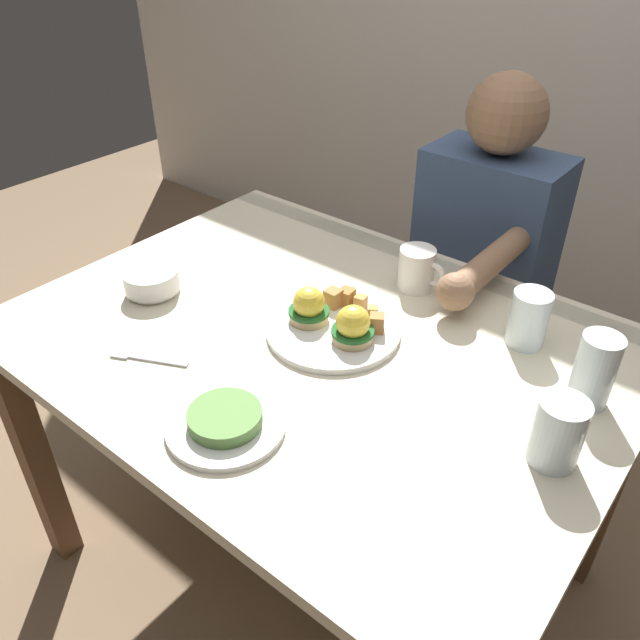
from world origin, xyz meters
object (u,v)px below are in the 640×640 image
Objects in this scene: fork at (144,358)px; coffee_mug at (417,268)px; water_glass_extra at (593,375)px; diner_person at (478,267)px; eggs_benedict_plate at (334,322)px; water_glass_near at (528,321)px; side_plate at (225,422)px; dining_table at (317,376)px; water_glass_far at (557,436)px; fruit_bowl at (152,281)px.

coffee_mug is at bearing 64.24° from fork.
diner_person is at bearing 133.12° from water_glass_extra.
eggs_benedict_plate is at bearing -93.93° from diner_person.
water_glass_near reaches higher than side_plate.
dining_table is 0.14m from eggs_benedict_plate.
diner_person is at bearing 126.79° from water_glass_near.
water_glass_far reaches higher than eggs_benedict_plate.
diner_person is (-0.27, 0.36, -0.14)m from water_glass_near.
fork is 0.91m from diner_person.
eggs_benedict_plate is 0.48m from water_glass_far.
dining_table is 0.33m from coffee_mug.
water_glass_near is at bearing 43.20° from fork.
side_plate is (0.25, -0.03, 0.01)m from fork.
water_glass_extra reaches higher than eggs_benedict_plate.
fruit_bowl is 0.60× the size of side_plate.
water_glass_near is (0.54, 0.50, 0.05)m from fork.
side_plate is at bearing -90.91° from coffee_mug.
water_glass_near is 0.47m from diner_person.
side_plate reaches higher than fork.
diner_person reaches higher than side_plate.
eggs_benedict_plate is at bearing 51.64° from dining_table.
water_glass_extra is 0.63m from side_plate.
water_glass_extra is at bearing 15.85° from fruit_bowl.
water_glass_near is 0.10× the size of diner_person.
water_glass_near is at bearing -53.21° from diner_person.
dining_table is at bearing 15.24° from fruit_bowl.
water_glass_extra is at bearing 16.32° from dining_table.
eggs_benedict_plate reaches higher than dining_table.
diner_person is (-0.43, 0.46, -0.15)m from water_glass_extra.
water_glass_near is 0.57× the size of side_plate.
coffee_mug is at bearing 89.09° from side_plate.
water_glass_extra is at bearing 30.59° from fork.
fruit_bowl is 0.81× the size of fork.
fruit_bowl is 0.91m from water_glass_extra.
diner_person is (0.01, 0.90, -0.10)m from side_plate.
coffee_mug reaches higher than side_plate.
fork is 0.74× the size of side_plate.
water_glass_extra is (0.43, -0.14, 0.01)m from coffee_mug.
dining_table is 0.60m from diner_person.
coffee_mug is (0.06, 0.28, 0.16)m from dining_table.
water_glass_far is at bearing 31.53° from side_plate.
dining_table is at bearing -95.83° from diner_person.
water_glass_extra is at bearing -17.44° from coffee_mug.
side_plate is at bearing -7.04° from fork.
coffee_mug is at bearing 162.56° from water_glass_extra.
dining_table is 1.05× the size of diner_person.
fork is at bearing -107.06° from diner_person.
water_glass_far reaches higher than side_plate.
dining_table is 10.32× the size of water_glass_far.
side_plate is at bearing -24.33° from fruit_bowl.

